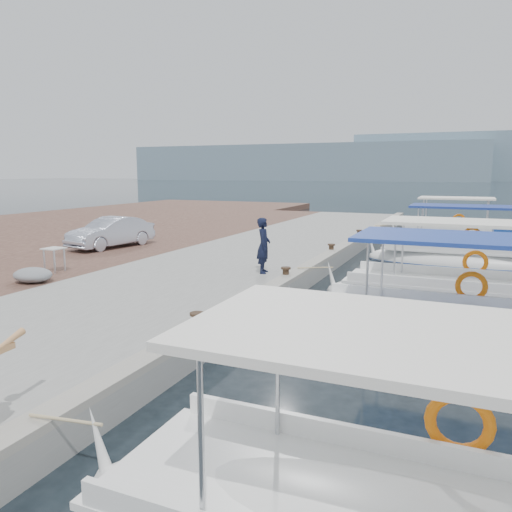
{
  "coord_description": "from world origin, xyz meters",
  "views": [
    {
      "loc": [
        4.32,
        -11.52,
        3.48
      ],
      "look_at": [
        -1.0,
        0.88,
        1.2
      ],
      "focal_mm": 35.0,
      "sensor_mm": 36.0,
      "label": 1
    }
  ],
  "objects": [
    {
      "name": "folding_table",
      "position": [
        -7.09,
        -0.34,
        1.02
      ],
      "size": [
        0.55,
        0.55,
        0.73
      ],
      "color": "silver",
      "rests_on": "cobblestone_strip"
    },
    {
      "name": "fishing_caique_d",
      "position": [
        4.27,
        8.84,
        0.19
      ],
      "size": [
        7.15,
        2.24,
        2.83
      ],
      "color": "white",
      "rests_on": "ground"
    },
    {
      "name": "tarp_bundle",
      "position": [
        -6.56,
        -1.67,
        0.7
      ],
      "size": [
        1.1,
        0.9,
        0.4
      ],
      "primitive_type": "ellipsoid",
      "color": "gray",
      "rests_on": "cobblestone_strip"
    },
    {
      "name": "cobblestone_strip",
      "position": [
        -8.0,
        5.0,
        0.25
      ],
      "size": [
        4.0,
        40.0,
        0.5
      ],
      "primitive_type": "cube",
      "color": "#4E3129",
      "rests_on": "ground"
    },
    {
      "name": "fisherman",
      "position": [
        -1.24,
        2.0,
        1.33
      ],
      "size": [
        0.54,
        0.68,
        1.65
      ],
      "primitive_type": "imported",
      "rotation": [
        0.0,
        0.0,
        1.83
      ],
      "color": "black",
      "rests_on": "concrete_quay"
    },
    {
      "name": "mooring_bollards",
      "position": [
        -0.35,
        1.5,
        0.69
      ],
      "size": [
        0.28,
        20.28,
        0.33
      ],
      "color": "black",
      "rests_on": "concrete_quay"
    },
    {
      "name": "fishing_caique_e",
      "position": [
        3.52,
        15.28,
        0.13
      ],
      "size": [
        5.87,
        2.34,
        2.83
      ],
      "color": "white",
      "rests_on": "ground"
    },
    {
      "name": "fishing_caique_c",
      "position": [
        4.26,
        2.4,
        0.12
      ],
      "size": [
        7.34,
        2.19,
        2.83
      ],
      "color": "white",
      "rests_on": "ground"
    },
    {
      "name": "parked_car",
      "position": [
        -8.79,
        4.36,
        1.1
      ],
      "size": [
        1.88,
        3.8,
        1.2
      ],
      "primitive_type": "imported",
      "rotation": [
        0.0,
        0.0,
        -0.18
      ],
      "color": "silver",
      "rests_on": "cobblestone_strip"
    },
    {
      "name": "ground",
      "position": [
        0.0,
        0.0,
        0.0
      ],
      "size": [
        400.0,
        400.0,
        0.0
      ],
      "primitive_type": "plane",
      "color": "black",
      "rests_on": "ground"
    },
    {
      "name": "fishing_caique_b",
      "position": [
        4.16,
        -0.98,
        0.12
      ],
      "size": [
        7.15,
        2.47,
        2.83
      ],
      "color": "white",
      "rests_on": "ground"
    },
    {
      "name": "concrete_quay",
      "position": [
        -3.0,
        5.0,
        0.25
      ],
      "size": [
        6.0,
        40.0,
        0.5
      ],
      "primitive_type": "cube",
      "color": "gray",
      "rests_on": "ground"
    },
    {
      "name": "quay_curb",
      "position": [
        -0.22,
        5.0,
        0.56
      ],
      "size": [
        0.44,
        40.0,
        0.12
      ],
      "primitive_type": "cube",
      "color": "gray",
      "rests_on": "concrete_quay"
    }
  ]
}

